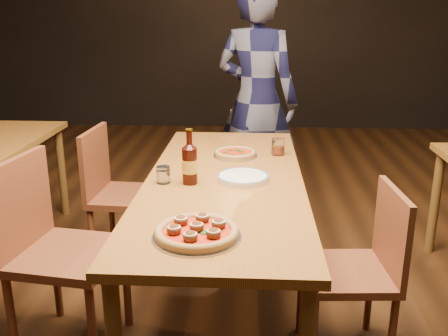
# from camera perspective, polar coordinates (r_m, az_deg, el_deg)

# --- Properties ---
(ground) EXTENTS (9.00, 9.00, 0.00)m
(ground) POSITION_cam_1_polar(r_m,az_deg,el_deg) (2.89, 0.06, -15.37)
(ground) COLOR black
(table_main) EXTENTS (0.80, 2.00, 0.75)m
(table_main) POSITION_cam_1_polar(r_m,az_deg,el_deg) (2.59, 0.06, -2.66)
(table_main) COLOR brown
(table_main) RESTS_ON ground
(chair_main_nw) EXTENTS (0.52, 0.52, 0.98)m
(chair_main_nw) POSITION_cam_1_polar(r_m,az_deg,el_deg) (2.47, -17.44, -9.25)
(chair_main_nw) COLOR #5E2918
(chair_main_nw) RESTS_ON ground
(chair_main_sw) EXTENTS (0.45, 0.45, 0.92)m
(chair_main_sw) POSITION_cam_1_polar(r_m,az_deg,el_deg) (3.21, -10.92, -3.03)
(chair_main_sw) COLOR #5E2918
(chair_main_sw) RESTS_ON ground
(chair_main_e) EXTENTS (0.43, 0.43, 0.87)m
(chair_main_e) POSITION_cam_1_polar(r_m,az_deg,el_deg) (2.40, 13.85, -11.36)
(chair_main_e) COLOR #5E2918
(chair_main_e) RESTS_ON ground
(chair_end) EXTENTS (0.51, 0.51, 0.86)m
(chair_end) POSITION_cam_1_polar(r_m,az_deg,el_deg) (3.88, 2.53, 0.37)
(chair_end) COLOR #5E2918
(chair_end) RESTS_ON ground
(pizza_meatball) EXTENTS (0.34, 0.34, 0.06)m
(pizza_meatball) POSITION_cam_1_polar(r_m,az_deg,el_deg) (1.91, -3.14, -7.26)
(pizza_meatball) COLOR #B7B7BF
(pizza_meatball) RESTS_ON table_main
(pizza_margherita) EXTENTS (0.26, 0.26, 0.03)m
(pizza_margherita) POSITION_cam_1_polar(r_m,az_deg,el_deg) (2.95, 1.31, 1.70)
(pizza_margherita) COLOR #B7B7BF
(pizza_margherita) RESTS_ON table_main
(plate_stack) EXTENTS (0.26, 0.26, 0.03)m
(plate_stack) POSITION_cam_1_polar(r_m,az_deg,el_deg) (2.53, 2.19, -1.09)
(plate_stack) COLOR white
(plate_stack) RESTS_ON table_main
(beer_bottle) EXTENTS (0.08, 0.08, 0.27)m
(beer_bottle) POSITION_cam_1_polar(r_m,az_deg,el_deg) (2.46, -3.93, 0.38)
(beer_bottle) COLOR black
(beer_bottle) RESTS_ON table_main
(water_glass) EXTENTS (0.07, 0.07, 0.09)m
(water_glass) POSITION_cam_1_polar(r_m,az_deg,el_deg) (2.50, -6.95, -0.77)
(water_glass) COLOR white
(water_glass) RESTS_ON table_main
(amber_glass) EXTENTS (0.08, 0.08, 0.10)m
(amber_glass) POSITION_cam_1_polar(r_m,az_deg,el_deg) (2.98, 6.19, 2.43)
(amber_glass) COLOR #943710
(amber_glass) RESTS_ON table_main
(diner) EXTENTS (0.78, 0.67, 1.81)m
(diner) POSITION_cam_1_polar(r_m,az_deg,el_deg) (3.87, 3.75, 7.60)
(diner) COLOR black
(diner) RESTS_ON ground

